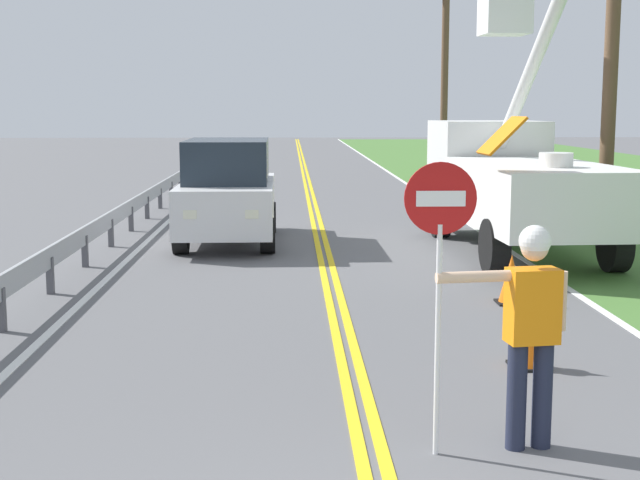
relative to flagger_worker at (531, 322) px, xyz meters
name	(u,v)px	position (x,y,z in m)	size (l,w,h in m)	color
centerline_yellow_left	(311,211)	(-1.36, 16.96, -1.04)	(0.11, 110.00, 0.01)	yellow
centerline_yellow_right	(317,211)	(-1.18, 16.96, -1.04)	(0.11, 110.00, 0.01)	yellow
edge_line_right	(448,210)	(2.33, 16.96, -1.04)	(0.12, 110.00, 0.01)	silver
edge_line_left	(179,211)	(-4.87, 16.96, -1.04)	(0.12, 110.00, 0.01)	silver
flagger_worker	(531,322)	(0.00, 0.00, 0.00)	(1.08, 0.30, 1.83)	#1E2338
stop_sign_paddle	(440,243)	(-0.76, -0.11, 0.66)	(0.56, 0.04, 2.33)	silver
utility_bucket_truck	(513,178)	(2.40, 10.32, 0.35)	(2.67, 6.89, 4.97)	white
oncoming_suv_nearest	(228,191)	(-3.17, 11.36, 0.01)	(1.96, 4.63, 2.10)	silver
utility_pole_near	(613,15)	(4.32, 10.59, 3.45)	(1.80, 0.28, 8.62)	brown
utility_pole_mid	(445,76)	(4.11, 28.28, 2.90)	(1.80, 0.28, 7.54)	brown
traffic_cone_lead	(530,337)	(0.62, 2.26, -0.71)	(0.40, 0.40, 0.70)	orange
traffic_cone_mid	(511,280)	(1.20, 5.40, -0.71)	(0.40, 0.40, 0.70)	orange
guardrail_left_shoulder	(121,214)	(-5.47, 12.00, -0.53)	(0.10, 32.00, 0.71)	#9EA0A3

